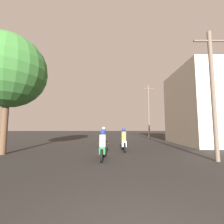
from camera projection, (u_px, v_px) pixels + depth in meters
motorcycle_green at (102, 147)px, 7.51m from camera, size 0.60×1.91×1.46m
motorcycle_white at (123, 142)px, 10.18m from camera, size 0.60×2.09×1.53m
motorcycle_silver at (103, 139)px, 12.50m from camera, size 0.60×2.02×1.62m
building_right_near at (206, 107)px, 14.34m from camera, size 5.77×6.79×7.06m
utility_pole_near at (212, 91)px, 7.33m from camera, size 1.60×0.20×6.45m
utility_pole_far at (148, 110)px, 20.92m from camera, size 1.60×0.20×7.53m
street_tree at (8, 71)px, 9.25m from camera, size 4.55×4.55×7.35m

